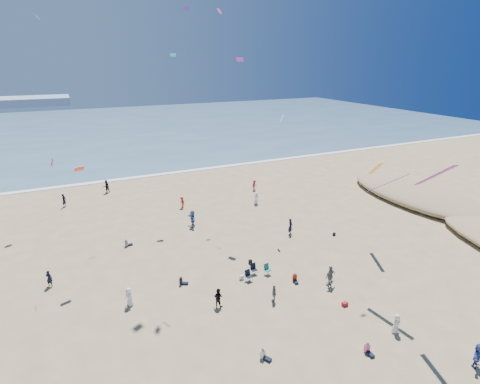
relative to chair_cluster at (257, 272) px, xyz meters
name	(u,v)px	position (x,y,z in m)	size (l,w,h in m)	color
ground	(266,377)	(-4.73, -10.23, -0.50)	(220.00, 220.00, 0.00)	tan
ocean	(100,129)	(-4.73, 84.77, -0.47)	(220.00, 100.00, 0.06)	#476B84
surf_line	(133,178)	(-4.73, 34.77, -0.46)	(220.00, 1.20, 0.08)	white
standing_flyers	(225,237)	(-0.13, 6.84, 0.36)	(28.16, 46.28, 1.95)	red
seated_group	(235,292)	(-3.06, -1.88, -0.08)	(13.09, 22.84, 0.84)	white
chair_cluster	(257,272)	(0.00, 0.00, 0.00)	(2.69, 1.45, 1.00)	black
white_tote	(242,277)	(-1.45, 0.15, -0.30)	(0.35, 0.20, 0.40)	silver
black_backpack	(250,262)	(0.47, 2.28, -0.31)	(0.30, 0.22, 0.38)	black
cooler	(345,304)	(4.30, -6.68, -0.35)	(0.45, 0.30, 0.30)	#A51721
navy_bag	(334,234)	(11.53, 3.68, -0.33)	(0.28, 0.18, 0.34)	black
kites_aloft	(278,97)	(3.06, 2.52, 14.84)	(37.71, 38.54, 28.12)	green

